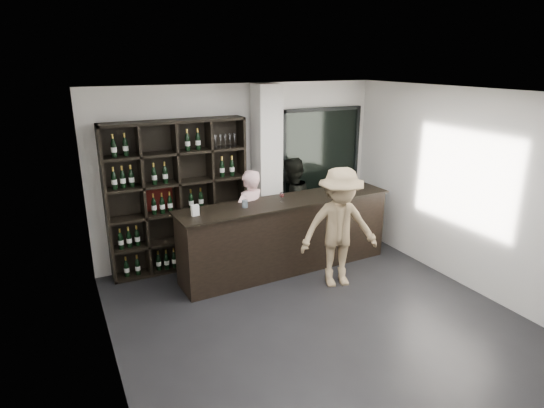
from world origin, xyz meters
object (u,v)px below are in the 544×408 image
tasting_counter (286,235)px  taster_black (291,205)px  wine_shelf (178,197)px  taster_pink (249,220)px  customer (339,228)px

tasting_counter → taster_black: 0.82m
wine_shelf → tasting_counter: bearing=-28.5°
wine_shelf → taster_pink: bearing=-26.1°
taster_black → customer: bearing=66.5°
tasting_counter → taster_black: size_ratio=2.11×
taster_pink → taster_black: taster_black is taller
tasting_counter → taster_black: taster_black is taller
wine_shelf → customer: wine_shelf is taller
tasting_counter → customer: bearing=-63.4°
taster_black → taster_pink: bearing=-4.9°
wine_shelf → taster_black: size_ratio=1.44×
tasting_counter → taster_pink: 0.64m
wine_shelf → tasting_counter: size_ratio=0.68×
tasting_counter → customer: 0.98m
wine_shelf → tasting_counter: 1.81m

